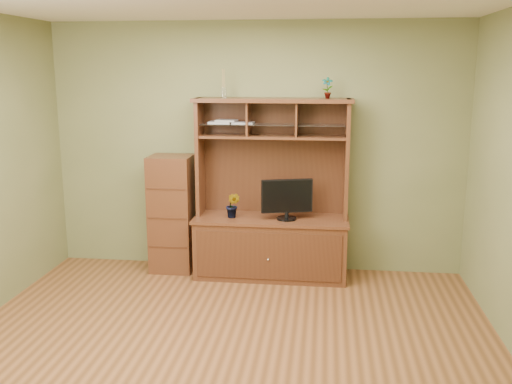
# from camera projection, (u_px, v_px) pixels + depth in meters

# --- Properties ---
(room) EXTENTS (4.54, 4.04, 2.74)m
(room) POSITION_uv_depth(u_px,v_px,m) (223.00, 184.00, 4.28)
(room) COLOR brown
(room) RESTS_ON ground
(media_hutch) EXTENTS (1.66, 0.61, 1.90)m
(media_hutch) POSITION_uv_depth(u_px,v_px,m) (271.00, 228.00, 6.11)
(media_hutch) COLOR #4A2715
(media_hutch) RESTS_ON room
(monitor) EXTENTS (0.53, 0.21, 0.43)m
(monitor) POSITION_uv_depth(u_px,v_px,m) (287.00, 198.00, 5.94)
(monitor) COLOR black
(monitor) RESTS_ON media_hutch
(orchid_plant) EXTENTS (0.18, 0.16, 0.27)m
(orchid_plant) POSITION_uv_depth(u_px,v_px,m) (233.00, 205.00, 6.02)
(orchid_plant) COLOR #2C521C
(orchid_plant) RESTS_ON media_hutch
(top_plant) EXTENTS (0.12, 0.09, 0.22)m
(top_plant) POSITION_uv_depth(u_px,v_px,m) (327.00, 88.00, 5.80)
(top_plant) COLOR #2B6B25
(top_plant) RESTS_ON media_hutch
(reed_diffuser) EXTENTS (0.06, 0.06, 0.30)m
(reed_diffuser) POSITION_uv_depth(u_px,v_px,m) (223.00, 87.00, 5.93)
(reed_diffuser) COLOR silver
(reed_diffuser) RESTS_ON media_hutch
(magazines) EXTENTS (0.48, 0.19, 0.04)m
(magazines) POSITION_uv_depth(u_px,v_px,m) (230.00, 122.00, 6.00)
(magazines) COLOR #A2A2A6
(magazines) RESTS_ON media_hutch
(side_cabinet) EXTENTS (0.46, 0.42, 1.28)m
(side_cabinet) POSITION_uv_depth(u_px,v_px,m) (172.00, 214.00, 6.26)
(side_cabinet) COLOR #4A2715
(side_cabinet) RESTS_ON room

